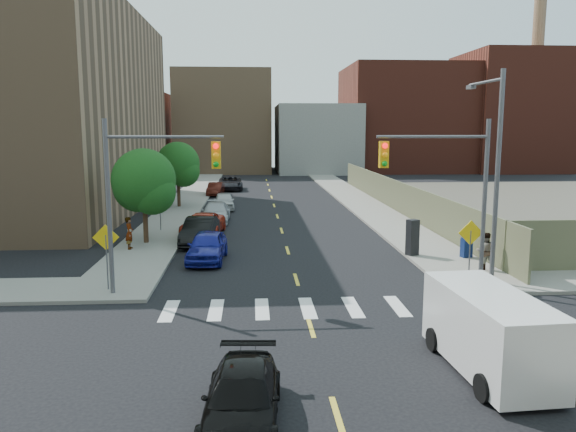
{
  "coord_description": "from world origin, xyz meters",
  "views": [
    {
      "loc": [
        -1.95,
        -16.01,
        6.64
      ],
      "look_at": [
        -0.01,
        13.43,
        2.0
      ],
      "focal_mm": 35.0,
      "sensor_mm": 36.0,
      "label": 1
    }
  ],
  "objects": [
    {
      "name": "tree_west_far",
      "position": [
        -8.0,
        31.05,
        3.48
      ],
      "size": [
        3.66,
        3.64,
        5.52
      ],
      "color": "#332114",
      "rests_on": "ground"
    },
    {
      "name": "bg_bldg_midwest",
      "position": [
        -6.0,
        72.0,
        7.5
      ],
      "size": [
        14.0,
        16.0,
        15.0
      ],
      "primitive_type": "cube",
      "color": "#8C6B4C",
      "rests_on": "ground"
    },
    {
      "name": "parked_car_maroon",
      "position": [
        -5.5,
        39.66,
        0.64
      ],
      "size": [
        1.63,
        3.98,
        1.28
      ],
      "primitive_type": "imported",
      "rotation": [
        0.0,
        0.0,
        -0.07
      ],
      "color": "#41140D",
      "rests_on": "ground"
    },
    {
      "name": "sidewalk_ne",
      "position": [
        7.75,
        41.5,
        0.07
      ],
      "size": [
        3.5,
        73.0,
        0.15
      ],
      "primitive_type": "cube",
      "color": "gray",
      "rests_on": "ground"
    },
    {
      "name": "black_sedan",
      "position": [
        -2.21,
        -4.11,
        0.61
      ],
      "size": [
        2.0,
        4.31,
        1.22
      ],
      "primitive_type": "imported",
      "rotation": [
        0.0,
        0.0,
        -0.07
      ],
      "color": "black",
      "rests_on": "ground"
    },
    {
      "name": "bg_bldg_east",
      "position": [
        22.0,
        72.0,
        8.0
      ],
      "size": [
        18.0,
        18.0,
        16.0
      ],
      "primitive_type": "cube",
      "color": "#592319",
      "rests_on": "ground"
    },
    {
      "name": "warn_sign_midwest",
      "position": [
        -7.8,
        20.0,
        1.99
      ],
      "size": [
        1.06,
        0.06,
        2.83
      ],
      "color": "#59595E",
      "rests_on": "ground"
    },
    {
      "name": "payphone",
      "position": [
        6.3,
        11.81,
        1.07
      ],
      "size": [
        0.68,
        0.63,
        1.85
      ],
      "primitive_type": "cube",
      "rotation": [
        0.0,
        0.0,
        0.41
      ],
      "color": "black",
      "rests_on": "sidewalk_ne"
    },
    {
      "name": "signal_ne",
      "position": [
        5.98,
        6.0,
        4.53
      ],
      "size": [
        4.59,
        0.3,
        7.0
      ],
      "color": "#59595E",
      "rests_on": "ground"
    },
    {
      "name": "mailbox",
      "position": [
        8.9,
        11.15,
        0.75
      ],
      "size": [
        0.58,
        0.49,
        1.23
      ],
      "rotation": [
        0.0,
        0.0,
        0.23
      ],
      "color": "navy",
      "rests_on": "sidewalk_ne"
    },
    {
      "name": "parked_car_white",
      "position": [
        -4.2,
        29.93,
        0.7
      ],
      "size": [
        1.86,
        4.17,
        1.39
      ],
      "primitive_type": "imported",
      "rotation": [
        0.0,
        0.0,
        0.05
      ],
      "color": "beige",
      "rests_on": "ground"
    },
    {
      "name": "warn_sign_ne",
      "position": [
        7.2,
        6.5,
        1.99
      ],
      "size": [
        1.06,
        0.06,
        2.83
      ],
      "color": "#59595E",
      "rests_on": "ground"
    },
    {
      "name": "tree_west_near",
      "position": [
        -8.0,
        16.05,
        3.48
      ],
      "size": [
        3.66,
        3.64,
        5.52
      ],
      "color": "#332114",
      "rests_on": "ground"
    },
    {
      "name": "cargo_van",
      "position": [
        4.49,
        -1.62,
        1.18
      ],
      "size": [
        2.31,
        5.02,
        2.25
      ],
      "rotation": [
        0.0,
        0.0,
        0.06
      ],
      "color": "white",
      "rests_on": "ground"
    },
    {
      "name": "warn_sign_nw",
      "position": [
        -7.8,
        6.5,
        1.99
      ],
      "size": [
        1.06,
        0.06,
        2.83
      ],
      "color": "#59595E",
      "rests_on": "ground"
    },
    {
      "name": "pedestrian_east",
      "position": [
        8.83,
        8.7,
        1.01
      ],
      "size": [
        0.84,
        0.66,
        1.72
      ],
      "primitive_type": "imported",
      "rotation": [
        0.0,
        0.0,
        3.13
      ],
      "color": "gray",
      "rests_on": "sidewalk_ne"
    },
    {
      "name": "signal_nw",
      "position": [
        -5.98,
        6.0,
        4.53
      ],
      "size": [
        4.59,
        0.3,
        7.0
      ],
      "color": "#59595E",
      "rests_on": "ground"
    },
    {
      "name": "parked_car_blue",
      "position": [
        -4.2,
        11.81,
        0.76
      ],
      "size": [
        2.04,
        4.53,
        1.51
      ],
      "primitive_type": "imported",
      "rotation": [
        0.0,
        0.0,
        -0.06
      ],
      "color": "navy",
      "rests_on": "ground"
    },
    {
      "name": "bg_bldg_fareast",
      "position": [
        38.0,
        70.0,
        9.0
      ],
      "size": [
        14.0,
        16.0,
        18.0
      ],
      "primitive_type": "cube",
      "color": "#592319",
      "rests_on": "ground"
    },
    {
      "name": "ground",
      "position": [
        0.0,
        0.0,
        0.0
      ],
      "size": [
        160.0,
        160.0,
        0.0
      ],
      "primitive_type": "plane",
      "color": "black",
      "rests_on": "ground"
    },
    {
      "name": "streetlight_ne",
      "position": [
        8.2,
        6.9,
        5.22
      ],
      "size": [
        0.25,
        3.7,
        9.0
      ],
      "color": "#59595E",
      "rests_on": "ground"
    },
    {
      "name": "parked_car_silver",
      "position": [
        -4.5,
        23.67,
        0.69
      ],
      "size": [
        2.0,
        4.78,
        1.38
      ],
      "primitive_type": "imported",
      "rotation": [
        0.0,
        0.0,
        -0.01
      ],
      "color": "#ABAFB3",
      "rests_on": "ground"
    },
    {
      "name": "fence_north",
      "position": [
        9.6,
        28.0,
        1.25
      ],
      "size": [
        0.12,
        44.0,
        2.5
      ],
      "primitive_type": "cube",
      "color": "#696B4B",
      "rests_on": "ground"
    },
    {
      "name": "bg_bldg_center",
      "position": [
        8.0,
        70.0,
        5.0
      ],
      "size": [
        12.0,
        16.0,
        10.0
      ],
      "primitive_type": "cube",
      "color": "gray",
      "rests_on": "ground"
    },
    {
      "name": "smokestack",
      "position": [
        42.0,
        70.0,
        14.0
      ],
      "size": [
        1.8,
        1.8,
        28.0
      ],
      "primitive_type": "cylinder",
      "color": "#8C6B4C",
      "rests_on": "ground"
    },
    {
      "name": "sidewalk_nw",
      "position": [
        -7.75,
        41.5,
        0.07
      ],
      "size": [
        3.5,
        73.0,
        0.15
      ],
      "primitive_type": "cube",
      "color": "gray",
      "rests_on": "ground"
    },
    {
      "name": "parked_car_red",
      "position": [
        -4.98,
        18.61,
        0.69
      ],
      "size": [
        2.72,
        5.15,
        1.38
      ],
      "primitive_type": "imported",
      "rotation": [
        0.0,
        0.0,
        -0.09
      ],
      "color": "#A82310",
      "rests_on": "ground"
    },
    {
      "name": "parked_car_grey",
      "position": [
        -4.2,
        44.75,
        0.74
      ],
      "size": [
        2.78,
        5.49,
        1.49
      ],
      "primitive_type": "imported",
      "rotation": [
        0.0,
        0.0,
        0.06
      ],
      "color": "black",
      "rests_on": "ground"
    },
    {
      "name": "bg_bldg_west",
      "position": [
        -22.0,
        70.0,
        6.0
      ],
      "size": [
        14.0,
        18.0,
        12.0
      ],
      "primitive_type": "cube",
      "color": "#592319",
      "rests_on": "ground"
    },
    {
      "name": "pedestrian_west",
      "position": [
        -8.55,
        14.26,
        1.03
      ],
      "size": [
        0.43,
        0.65,
        1.75
      ],
      "primitive_type": "imported",
      "rotation": [
        0.0,
        0.0,
        1.59
      ],
      "color": "gray",
      "rests_on": "sidewalk_nw"
    },
    {
      "name": "parked_car_black",
      "position": [
        -4.94,
        16.03,
        0.77
      ],
      "size": [
        2.05,
        4.78,
        1.53
      ],
      "primitive_type": "imported",
      "rotation": [
        0.0,
        0.0,
        -0.09
      ],
      "color": "black",
      "rests_on": "ground"
    }
  ]
}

